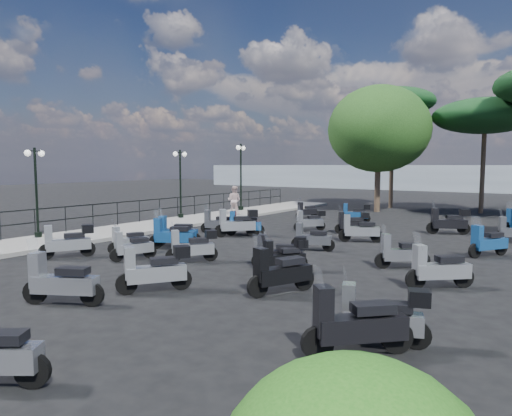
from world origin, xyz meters
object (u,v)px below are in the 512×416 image
Objects in this scene: scooter_11 at (355,213)px; scooter_20 at (280,273)px; scooter_31 at (176,233)px; broadleaf_tree at (379,129)px; pine_0 at (485,116)px; scooter_25 at (355,325)px; pine_2 at (393,103)px; scooter_9 at (237,223)px; scooter_2 at (172,236)px; scooter_3 at (244,224)px; scooter_4 at (218,223)px; scooter_21 at (401,253)px; scooter_7 at (192,247)px; scooter_1 at (68,242)px; scooter_27 at (488,243)px; lamp_post_0 at (36,186)px; scooter_30 at (132,247)px; scooter_24 at (381,317)px; lamp_post_2 at (241,172)px; lamp_post_1 at (180,179)px; scooter_5 at (306,211)px; scooter_13 at (284,257)px; scooter_23 at (449,222)px; scooter_16 at (360,230)px; scooter_17 at (310,221)px; pedestrian_far at (234,200)px; scooter_22 at (353,223)px; scooter_8 at (129,241)px; scooter_19 at (155,270)px; scooter_15 at (312,239)px; scooter_14 at (280,253)px; scooter_10 at (244,225)px; scooter_6 at (61,282)px.

scooter_11 is 14.13m from scooter_20.
broadleaf_tree reaches higher than scooter_31.
scooter_20 is 0.24× the size of pine_0.
pine_2 is at bearing -27.82° from scooter_25.
scooter_9 reaches higher than scooter_20.
scooter_2 is 1.10× the size of scooter_3.
scooter_21 is at bearing -126.39° from scooter_4.
scooter_7 is at bearing -154.73° from scooter_31.
scooter_1 is 1.04× the size of scooter_27.
scooter_2 is 1.09× the size of scooter_9.
lamp_post_0 reaches higher than scooter_30.
scooter_21 is 6.12m from scooter_24.
lamp_post_1 is at bearing -109.21° from lamp_post_2.
scooter_5 is 0.18× the size of broadleaf_tree.
scooter_13 is at bearing 96.14° from scooter_21.
scooter_25 reaches higher than scooter_27.
lamp_post_0 is 13.93m from scooter_5.
scooter_23 is at bearing -69.92° from scooter_31.
scooter_16 is 1.24× the size of scooter_17.
pedestrian_far is 1.25× the size of scooter_22.
pine_0 is at bearing -35.30° from scooter_21.
scooter_23 is at bearing -130.02° from scooter_11.
broadleaf_tree is 1.13× the size of pine_0.
scooter_16 is 4.77m from scooter_23.
scooter_8 is at bearing -18.54° from lamp_post_0.
scooter_1 reaches higher than scooter_4.
scooter_22 is 0.84× the size of scooter_24.
scooter_23 is 13.83m from scooter_24.
scooter_25 is (3.97, -10.29, 0.04)m from scooter_16.
lamp_post_2 is 18.65m from scooter_19.
scooter_3 is at bearing 96.62° from scooter_23.
scooter_21 is at bearing -123.74° from scooter_15.
scooter_14 is at bearing 169.58° from scooter_11.
scooter_14 is (2.35, -11.53, 0.01)m from scooter_11.
scooter_10 is 3.50m from scooter_31.
pedestrian_far is at bearing -1.96° from scooter_25.
pine_2 reaches higher than scooter_21.
lamp_post_2 reaches higher than scooter_3.
scooter_5 is 0.85× the size of scooter_6.
scooter_8 is 0.88× the size of scooter_31.
scooter_16 is 8.05m from scooter_20.
scooter_19 is at bearing -84.39° from broadleaf_tree.
scooter_17 is at bearing -87.49° from broadleaf_tree.
scooter_7 is (7.68, -13.10, -2.06)m from lamp_post_2.
scooter_9 reaches higher than scooter_15.
scooter_14 is 5.84m from scooter_16.
scooter_15 is 8.95m from scooter_25.
lamp_post_1 is at bearing -5.98° from scooter_7.
scooter_27 is 18.67m from pine_2.
scooter_10 is at bearing 21.20° from scooter_14.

